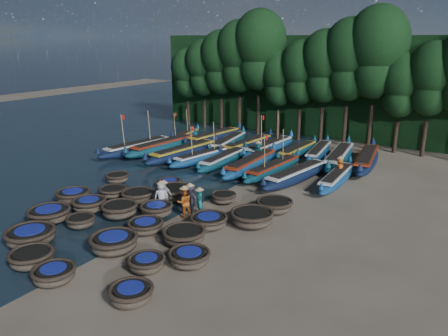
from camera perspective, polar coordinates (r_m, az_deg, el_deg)
The scene contains 63 objects.
ground at distance 26.58m, azimuth -3.80°, elevation -5.06°, with size 120.00×120.00×0.00m, color #7E6E5C.
foliage_wall at distance 45.89m, azimuth 14.31°, elevation 10.20°, with size 40.00×3.00×10.00m, color black.
coracle_1 at distance 23.77m, azimuth -23.95°, elevation -8.08°, with size 2.75×2.75×0.80m.
coracle_2 at distance 21.65m, azimuth -23.84°, elevation -10.64°, with size 2.32×2.32×0.74m.
coracle_3 at distance 20.01m, azimuth -21.32°, elevation -12.75°, with size 2.13×2.13×0.68m.
coracle_4 at distance 17.83m, azimuth -12.03°, elevation -15.75°, with size 2.16×2.16×0.68m.
coracle_5 at distance 26.12m, azimuth -21.87°, elevation -5.61°, with size 2.75×2.75×0.79m.
coracle_6 at distance 24.86m, azimuth -18.21°, elevation -6.60°, with size 1.64×1.64×0.63m.
coracle_7 at distance 21.71m, azimuth -14.19°, elevation -9.40°, with size 2.88×2.88×0.83m.
coracle_8 at distance 19.85m, azimuth -10.07°, elevation -12.09°, with size 2.02×2.02×0.65m.
coracle_9 at distance 20.04m, azimuth -4.57°, elevation -11.51°, with size 2.15×2.15×0.68m.
coracle_10 at distance 28.61m, azimuth -19.11°, elevation -3.42°, with size 2.35×2.35×0.77m.
coracle_11 at distance 26.75m, azimuth -17.20°, elevation -4.58°, with size 2.02×2.02×0.81m.
coracle_12 at distance 25.50m, azimuth -13.50°, elevation -5.31°, with size 2.45×2.45×0.84m.
coracle_13 at distance 23.39m, azimuth -10.21°, elevation -7.44°, with size 2.09×2.09×0.66m.
coracle_14 at distance 21.92m, azimuth -5.25°, elevation -8.76°, with size 2.57×2.57×0.78m.
coracle_15 at distance 28.72m, azimuth -14.30°, elevation -3.03°, with size 1.80×1.80×0.68m.
coracle_16 at distance 27.45m, azimuth -11.23°, elevation -3.61°, with size 2.36×2.36×0.80m.
coracle_17 at distance 25.24m, azimuth -8.81°, elevation -5.37°, with size 2.09×2.09×0.76m.
coracle_18 at distance 23.59m, azimuth -2.02°, elevation -6.90°, with size 2.38×2.38×0.69m.
coracle_19 at distance 23.85m, azimuth 3.67°, elevation -6.44°, with size 2.95×2.95×0.84m.
coracle_20 at distance 31.49m, azimuth -13.76°, elevation -1.24°, with size 1.95×1.95×0.67m.
coracle_21 at distance 29.68m, azimuth -7.09°, elevation -2.00°, with size 1.62×1.62×0.65m.
coracle_22 at distance 27.70m, azimuth -6.51°, elevation -3.16°, with size 2.81×2.81×0.83m.
coracle_23 at distance 26.97m, azimuth -0.05°, elevation -3.86°, with size 1.59×1.59×0.63m.
coracle_24 at distance 25.79m, azimuth 6.60°, elevation -4.83°, with size 2.71×2.71×0.74m.
long_boat_0 at distance 38.92m, azimuth -11.14°, elevation 2.67°, with size 2.50×8.61×3.68m.
long_boat_1 at distance 39.00m, azimuth -7.92°, elevation 2.88°, with size 2.29×8.89×1.57m.
long_boat_2 at distance 36.70m, azimuth -5.30°, elevation 2.08°, with size 2.38×8.81×1.56m.
long_boat_3 at distance 35.48m, azimuth -2.65°, elevation 1.49°, with size 2.54×7.56×3.25m.
long_boat_4 at distance 34.66m, azimuth -0.02°, elevation 1.13°, with size 1.70×7.69×1.36m.
long_boat_5 at distance 33.33m, azimuth 3.55°, elevation 0.57°, with size 1.85×8.65×1.52m.
long_boat_6 at distance 32.39m, azimuth 6.46°, elevation -0.08°, with size 1.92×7.82×3.33m.
long_boat_7 at distance 31.12m, azimuth 9.48°, elevation -0.87°, with size 2.63×8.19×1.46m.
long_boat_8 at distance 31.17m, azimuth 14.51°, elevation -1.26°, with size 1.76×7.46×1.31m.
long_boat_9 at distance 42.59m, azimuth -5.59°, elevation 4.00°, with size 2.44×7.24×3.11m.
long_boat_10 at distance 42.27m, azimuth -1.28°, elevation 4.08°, with size 2.26×8.45×1.49m.
long_boat_11 at distance 40.04m, azimuth 0.52°, elevation 3.34°, with size 2.82×8.18×1.46m.
long_boat_12 at distance 39.17m, azimuth 3.06°, elevation 3.01°, with size 2.02×8.29×1.46m.
long_boat_13 at distance 38.47m, azimuth 5.93°, elevation 2.72°, with size 1.89×8.54×3.63m.
long_boat_14 at distance 37.80m, azimuth 9.56°, elevation 2.19°, with size 1.52×7.36×1.30m.
long_boat_15 at distance 37.77m, azimuth 12.25°, elevation 2.05°, with size 2.47×7.50×1.34m.
long_boat_16 at distance 36.20m, azimuth 14.78°, elevation 1.39°, with size 2.85×8.92×1.59m.
long_boat_17 at distance 36.09m, azimuth 18.13°, elevation 1.06°, with size 2.96×8.87×1.58m.
fisherman_0 at distance 25.92m, azimuth -8.17°, elevation -3.58°, with size 0.97×1.01×1.95m.
fisherman_1 at distance 25.07m, azimuth -3.21°, elevation -4.20°, with size 0.69×0.65×1.79m.
fisherman_2 at distance 24.85m, azimuth -5.20°, elevation -4.36°, with size 1.07×1.10×1.98m.
fisherman_3 at distance 25.22m, azimuth -4.42°, elevation -4.03°, with size 1.28×0.90×2.00m.
fisherman_4 at distance 26.05m, azimuth -7.85°, elevation -3.45°, with size 1.10×0.73×1.94m.
fisherman_5 at distance 35.41m, azimuth 4.49°, elevation 2.08°, with size 1.64×0.55×1.96m.
fisherman_6 at distance 32.08m, azimuth 14.87°, elevation -0.02°, with size 0.72×0.93×1.90m.
tree_0 at distance 50.43m, azimuth -4.81°, elevation 12.31°, with size 3.68×3.68×8.68m.
tree_1 at distance 49.00m, azimuth -2.65°, elevation 13.01°, with size 4.09×4.09×9.65m.
tree_2 at distance 47.65m, azimuth -0.36°, elevation 13.73°, with size 4.51×4.51×10.63m.
tree_3 at distance 46.38m, azimuth 2.08°, elevation 14.47°, with size 4.92×4.92×11.60m.
tree_4 at distance 45.21m, azimuth 4.67°, elevation 15.22°, with size 5.34×5.34×12.58m.
tree_5 at distance 44.30m, azimuth 7.25°, elevation 11.62°, with size 3.68×3.68×8.68m.
tree_6 at distance 43.29m, azimuth 10.07°, elevation 12.27°, with size 4.09×4.09×9.65m.
tree_7 at distance 42.38m, azimuth 13.04°, elevation 12.93°, with size 4.51×4.51×10.63m.
tree_8 at distance 41.59m, azimuth 16.15°, elevation 13.58°, with size 4.92×4.92×11.60m.
tree_9 at distance 40.93m, azimuth 19.38°, elevation 14.21°, with size 5.34×5.34×12.58m.
tree_10 at distance 40.58m, azimuth 22.18°, elevation 10.07°, with size 3.68×3.68×8.68m.
tree_11 at distance 40.13m, azimuth 25.54°, elevation 10.59°, with size 4.09×4.09×9.65m.
Camera 1 is at (14.98, -19.60, 9.88)m, focal length 35.00 mm.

